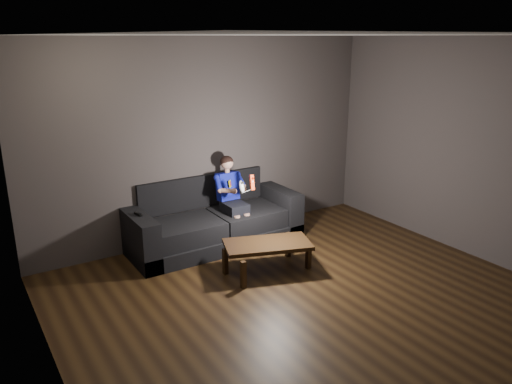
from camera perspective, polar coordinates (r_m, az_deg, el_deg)
floor at (r=5.28m, az=7.90°, el=-13.42°), size 5.00×5.00×0.00m
back_wall at (r=6.76m, az=-5.43°, el=5.88°), size 5.00×0.04×2.70m
left_wall at (r=3.70m, az=-22.41°, el=-5.25°), size 0.04×5.00×2.70m
right_wall at (r=6.61m, az=25.26°, el=4.02°), size 0.04×5.00×2.70m
ceiling at (r=4.54m, az=9.36°, el=17.30°), size 5.00×5.00×0.02m
sofa at (r=6.74m, az=-5.04°, el=-3.52°), size 2.31×1.00×0.89m
child at (r=6.66m, az=-2.86°, el=0.15°), size 0.42×0.51×1.03m
wii_remote_red at (r=6.32m, az=-0.47°, el=1.12°), size 0.05×0.08×0.20m
nunchuk_white at (r=6.26m, az=-1.65°, el=0.62°), size 0.09×0.11×0.17m
wii_remote_black at (r=6.17m, az=-13.32°, el=-2.48°), size 0.06×0.14×0.03m
coffee_table at (r=5.92m, az=1.32°, el=-6.24°), size 1.12×0.81×0.37m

